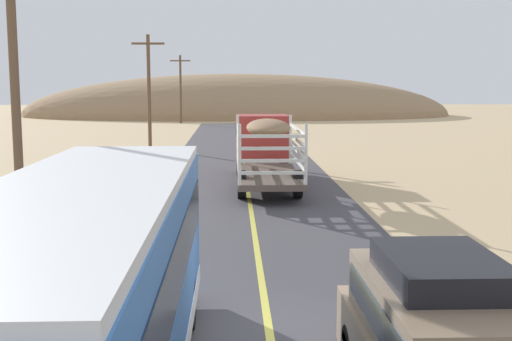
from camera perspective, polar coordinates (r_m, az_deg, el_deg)
name	(u,v)px	position (r m, az deg, el deg)	size (l,w,h in m)	color
ground_plane	(269,334)	(12.20, 1.17, -14.02)	(240.00, 240.00, 0.00)	tan
road_surface	(269,333)	(12.19, 1.17, -13.98)	(8.00, 120.00, 0.02)	#423F44
road_centre_line	(269,332)	(12.19, 1.17, -13.93)	(0.16, 117.60, 0.00)	#D8CC4C
suv_near	(438,340)	(9.20, 15.57, -14.06)	(1.90, 4.62, 2.29)	#8C7259
livestock_truck	(264,142)	(29.74, 0.71, 2.47)	(2.53, 9.70, 3.02)	#B2332D
bus	(84,295)	(9.01, -14.73, -10.47)	(2.54, 10.00, 3.21)	#3872C6
power_pole_near	(15,83)	(18.15, -20.28, 7.15)	(2.20, 0.24, 8.38)	brown
power_pole_mid	(149,88)	(45.22, -9.31, 7.13)	(2.20, 0.24, 7.67)	brown
power_pole_far	(181,87)	(72.70, -6.59, 7.26)	(2.20, 0.24, 7.40)	brown
distant_hill	(237,116)	(88.39, -1.68, 4.80)	(57.22, 26.60, 11.19)	#957553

